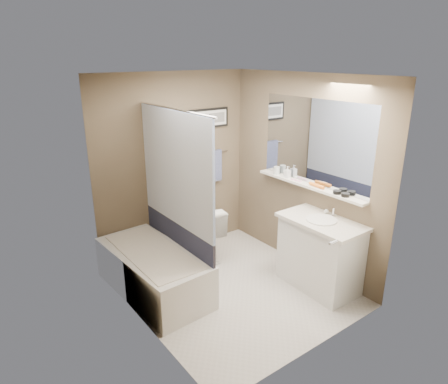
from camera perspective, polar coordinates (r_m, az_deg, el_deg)
ground at (r=4.80m, az=1.10°, el=-13.57°), size 2.50×2.50×0.00m
ceiling at (r=4.05m, az=1.32°, el=16.11°), size 2.20×2.50×0.04m
wall_back at (r=5.26m, az=-7.06°, el=3.61°), size 2.20×0.04×2.40m
wall_front at (r=3.46m, az=13.86°, el=-5.23°), size 2.20×0.04×2.40m
wall_left at (r=3.75m, az=-11.97°, el=-3.10°), size 0.04×2.50×2.40m
wall_right at (r=4.98m, az=11.08°, el=2.52°), size 0.04×2.50×2.40m
tile_surround at (r=4.25m, az=-14.82°, el=-3.55°), size 0.02×1.55×2.00m
curtain_rod at (r=4.27m, az=-7.28°, el=11.68°), size 0.02×1.55×0.02m
curtain_upper at (r=4.40m, az=-6.93°, el=3.26°), size 0.03×1.45×1.28m
curtain_lower at (r=4.69m, az=-6.53°, el=-6.43°), size 0.03×1.45×0.36m
mirror at (r=4.79m, az=12.80°, el=6.93°), size 0.02×1.60×1.00m
shelf at (r=4.88m, az=11.93°, el=0.89°), size 0.12×1.60×0.03m
towel_bar at (r=5.50m, az=-2.04°, el=5.51°), size 0.60×0.02×0.02m
towel at (r=5.53m, az=-1.90°, el=3.66°), size 0.34×0.05×0.44m
art_frame at (r=5.42m, az=-2.20°, el=10.48°), size 0.62×0.02×0.26m
art_mat at (r=5.41m, az=-2.12°, el=10.47°), size 0.56×0.00×0.20m
art_image at (r=5.41m, az=-2.10°, el=10.46°), size 0.50×0.00×0.13m
door at (r=3.94m, az=18.94°, el=-5.82°), size 0.80×0.02×2.00m
door_handle at (r=3.72m, az=15.34°, el=-6.95°), size 0.10×0.02×0.02m
bathtub at (r=4.69m, az=-10.06°, el=-11.17°), size 0.79×1.54×0.50m
tub_rim at (r=4.57m, az=-10.24°, el=-8.46°), size 0.56×1.36×0.02m
toilet at (r=5.32m, az=-3.16°, el=-5.61°), size 0.53×0.78×0.74m
vanity at (r=4.78m, az=13.49°, el=-8.76°), size 0.53×0.92×0.80m
countertop at (r=4.60m, az=13.81°, el=-4.15°), size 0.54×0.96×0.04m
sink_basin at (r=4.58m, az=13.76°, el=-3.86°), size 0.34×0.34×0.01m
faucet_spout at (r=4.71m, az=15.37°, el=-2.79°), size 0.02×0.02×0.10m
faucet_knob at (r=4.77m, az=14.42°, el=-2.67°), size 0.05×0.05×0.05m
candle_bowl_near at (r=4.56m, az=16.94°, el=-0.39°), size 0.09×0.09×0.04m
candle_bowl_far at (r=4.62m, az=15.84°, el=-0.02°), size 0.09×0.09×0.04m
hair_brush_front at (r=4.79m, az=13.11°, el=0.92°), size 0.05×0.22×0.04m
pink_comb at (r=5.00m, az=10.27°, el=1.67°), size 0.04×0.16×0.01m
glass_jar at (r=5.22m, az=7.52°, el=3.09°), size 0.08×0.08×0.10m
soap_bottle at (r=5.08m, az=9.04°, el=2.84°), size 0.07×0.07×0.15m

